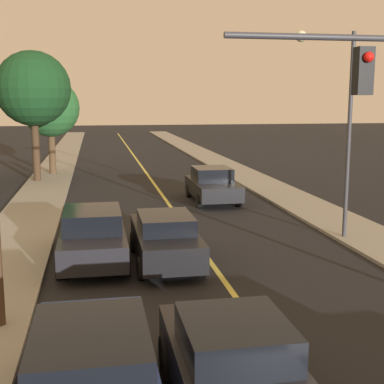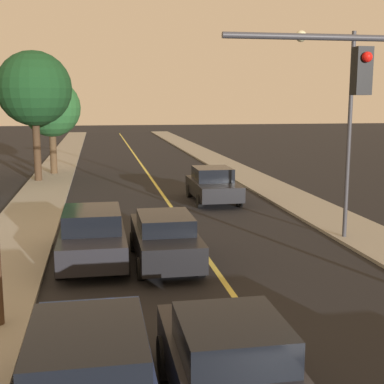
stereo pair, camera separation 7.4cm
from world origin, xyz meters
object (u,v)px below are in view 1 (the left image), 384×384
object	(u,v)px
car_near_lane_front	(233,365)
tree_left_far	(50,108)
car_outer_lane_front	(92,380)
car_outer_lane_second	(93,235)
tree_left_near	(33,89)
streetlamp_right	(336,106)
car_far_oncoming	(212,185)
car_near_lane_second	(165,238)

from	to	relation	value
car_near_lane_front	tree_left_far	world-z (taller)	tree_left_far
car_outer_lane_front	tree_left_far	distance (m)	28.24
car_near_lane_front	car_outer_lane_second	world-z (taller)	car_outer_lane_second
car_near_lane_front	car_outer_lane_front	xyz separation A→B (m)	(-2.09, -0.16, 0.05)
car_outer_lane_second	tree_left_near	bearing A→B (deg)	101.18
car_outer_lane_front	tree_left_near	world-z (taller)	tree_left_near
car_outer_lane_second	tree_left_far	bearing A→B (deg)	97.55
streetlamp_right	tree_left_near	distance (m)	19.03
streetlamp_right	car_outer_lane_front	bearing A→B (deg)	-129.88
car_near_lane_front	car_far_oncoming	xyz separation A→B (m)	(3.46, 17.12, -0.02)
car_near_lane_front	tree_left_near	distance (m)	25.73
car_near_lane_front	tree_left_near	world-z (taller)	tree_left_near
car_outer_lane_front	tree_left_far	size ratio (longest dim) A/B	0.80
streetlamp_right	tree_left_near	xyz separation A→B (m)	(-11.25, 15.32, 0.83)
car_near_lane_second	car_far_oncoming	xyz separation A→B (m)	(3.46, 9.27, 0.03)
car_outer_lane_front	car_outer_lane_second	distance (m)	8.55
car_near_lane_front	car_outer_lane_second	xyz separation A→B (m)	(-2.09, 8.39, -0.01)
car_outer_lane_second	streetlamp_right	size ratio (longest dim) A/B	0.71
car_near_lane_second	car_outer_lane_second	bearing A→B (deg)	165.38
car_far_oncoming	tree_left_near	world-z (taller)	tree_left_near
streetlamp_right	car_far_oncoming	bearing A→B (deg)	107.74
tree_left_far	car_outer_lane_front	bearing A→B (deg)	-84.74
car_near_lane_front	tree_left_far	bearing A→B (deg)	99.52
car_outer_lane_front	car_far_oncoming	size ratio (longest dim) A/B	1.09
car_near_lane_front	streetlamp_right	size ratio (longest dim) A/B	0.58
car_near_lane_second	streetlamp_right	distance (m)	7.21
streetlamp_right	car_near_lane_second	bearing A→B (deg)	-165.01
car_outer_lane_front	car_outer_lane_second	xyz separation A→B (m)	(-0.00, 8.55, -0.05)
car_outer_lane_front	streetlamp_right	size ratio (longest dim) A/B	0.70
car_outer_lane_front	car_far_oncoming	world-z (taller)	car_outer_lane_front
car_near_lane_front	tree_left_far	size ratio (longest dim) A/B	0.66
tree_left_near	tree_left_far	xyz separation A→B (m)	(0.67, 3.01, -1.13)
streetlamp_right	tree_left_far	world-z (taller)	streetlamp_right
car_far_oncoming	car_outer_lane_front	bearing A→B (deg)	72.19
car_outer_lane_front	car_near_lane_front	bearing A→B (deg)	4.40
car_far_oncoming	tree_left_near	size ratio (longest dim) A/B	0.60
car_outer_lane_front	tree_left_far	xyz separation A→B (m)	(-2.57, 27.92, 3.38)
car_near_lane_front	car_near_lane_second	distance (m)	7.84
car_near_lane_front	car_far_oncoming	world-z (taller)	car_far_oncoming
car_near_lane_second	car_far_oncoming	bearing A→B (deg)	69.52
car_near_lane_second	car_outer_lane_front	xyz separation A→B (m)	(-2.09, -8.00, 0.10)
car_near_lane_second	tree_left_far	world-z (taller)	tree_left_far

